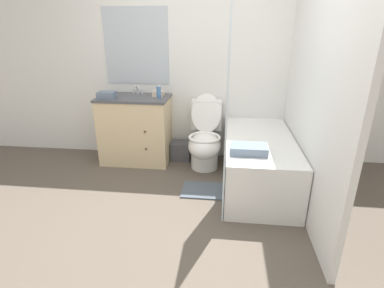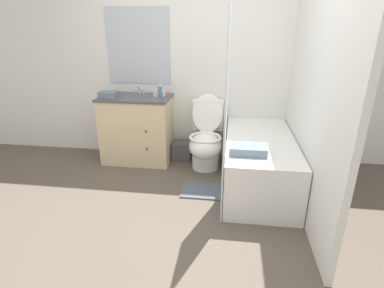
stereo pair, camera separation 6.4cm
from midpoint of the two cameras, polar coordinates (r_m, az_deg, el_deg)
name	(u,v)px [view 1 (the left image)]	position (r m, az deg, el deg)	size (l,w,h in m)	color
ground_plane	(174,228)	(2.80, -4.16, -15.68)	(14.00, 14.00, 0.00)	brown
wall_back	(194,63)	(3.93, -0.13, 15.12)	(8.00, 0.06, 2.50)	silver
wall_right	(309,75)	(3.15, 20.87, 12.15)	(0.05, 2.67, 2.50)	silver
vanity_cabinet	(136,129)	(3.98, -11.09, 2.89)	(0.89, 0.56, 0.87)	beige
sink_faucet	(138,91)	(4.04, -10.76, 9.93)	(0.14, 0.12, 0.12)	silver
toilet	(205,140)	(3.75, 2.00, 0.72)	(0.40, 0.70, 0.91)	white
bathtub	(258,161)	(3.42, 11.97, -3.26)	(0.73, 1.53, 0.56)	white
shower_curtain	(226,118)	(2.68, 5.90, 4.96)	(0.02, 0.51, 1.85)	silver
wastebasket	(181,151)	(4.05, -2.62, -1.28)	(0.25, 0.21, 0.24)	#4C4C51
tissue_box	(158,93)	(3.83, -6.93, 9.57)	(0.13, 0.13, 0.10)	beige
soap_dispenser	(159,92)	(3.76, -6.84, 9.86)	(0.05, 0.05, 0.16)	#4C7AB2
hand_towel_folded	(107,95)	(3.86, -16.41, 8.95)	(0.21, 0.15, 0.08)	slate
bath_towel_folded	(249,149)	(2.88, 10.16, -1.00)	(0.34, 0.22, 0.08)	slate
bath_mat	(205,190)	(3.33, 2.02, -8.82)	(0.51, 0.36, 0.02)	#4C5660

